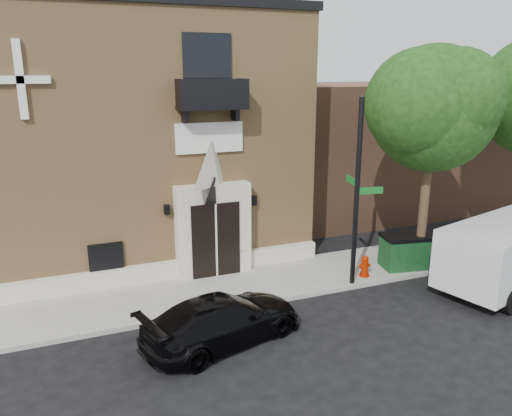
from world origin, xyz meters
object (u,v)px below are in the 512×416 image
at_px(black_sedan, 223,320).
at_px(pedestrian_near, 421,242).
at_px(street_sign, 357,194).
at_px(dumpster, 408,251).
at_px(fire_hydrant, 365,266).

relative_size(black_sedan, pedestrian_near, 2.87).
xyz_separation_m(street_sign, dumpster, (2.60, 0.47, -2.47)).
bearing_deg(street_sign, black_sedan, -151.23).
distance_m(black_sedan, dumpster, 8.06).
bearing_deg(dumpster, black_sedan, -153.57).
distance_m(black_sedan, street_sign, 6.02).
relative_size(street_sign, fire_hydrant, 8.17).
height_order(black_sedan, dumpster, dumpster).
bearing_deg(dumpster, fire_hydrant, -164.89).
distance_m(street_sign, fire_hydrant, 2.82).
distance_m(fire_hydrant, pedestrian_near, 2.71).
relative_size(black_sedan, street_sign, 0.74).
xyz_separation_m(dumpster, pedestrian_near, (0.73, 0.18, 0.17)).
height_order(black_sedan, pedestrian_near, pedestrian_near).
distance_m(dumpster, pedestrian_near, 0.77).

